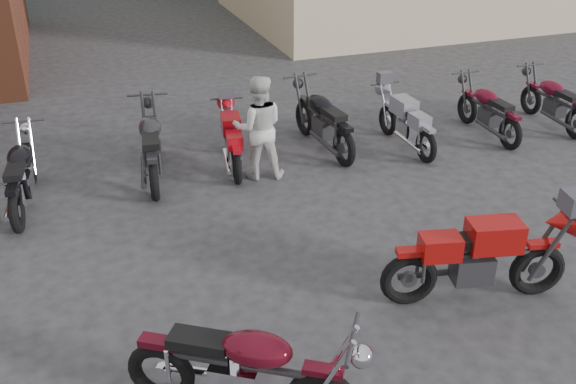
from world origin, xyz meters
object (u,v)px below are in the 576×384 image
object	(u,v)px
row_bike_3	(151,142)
row_bike_8	(554,98)
row_bike_4	(232,137)
helmet	(262,355)
person_light	(259,128)
sportbike	(480,254)
row_bike_5	(323,117)
vintage_motorcycle	(243,364)
row_bike_6	(406,119)
row_bike_2	(21,171)
row_bike_7	(488,107)

from	to	relation	value
row_bike_3	row_bike_8	xyz separation A→B (m)	(7.71, -0.30, -0.07)
row_bike_4	row_bike_8	world-z (taller)	row_bike_8
helmet	person_light	bearing A→B (deg)	72.99
row_bike_8	row_bike_3	bearing A→B (deg)	89.57
person_light	row_bike_4	bearing A→B (deg)	-46.57
sportbike	row_bike_8	xyz separation A→B (m)	(4.64, 4.30, -0.07)
sportbike	row_bike_5	distance (m)	4.74
vintage_motorcycle	row_bike_4	distance (m)	5.57
row_bike_8	row_bike_4	bearing A→B (deg)	89.27
vintage_motorcycle	row_bike_8	world-z (taller)	vintage_motorcycle
row_bike_6	row_bike_5	bearing A→B (deg)	71.56
helmet	row_bike_8	xyz separation A→B (m)	(7.37, 4.52, 0.44)
person_light	row_bike_2	xyz separation A→B (m)	(-3.63, 0.19, -0.28)
row_bike_3	row_bike_8	bearing A→B (deg)	-84.54
row_bike_5	vintage_motorcycle	bearing A→B (deg)	146.61
helmet	row_bike_2	xyz separation A→B (m)	(-2.32, 4.47, 0.47)
helmet	row_bike_5	world-z (taller)	row_bike_5
row_bike_7	row_bike_8	size ratio (longest dim) A/B	0.99
row_bike_2	row_bike_5	size ratio (longest dim) A/B	0.94
person_light	row_bike_2	distance (m)	3.64
helmet	row_bike_8	bearing A→B (deg)	31.54
row_bike_6	row_bike_7	bearing A→B (deg)	-91.49
row_bike_4	row_bike_6	size ratio (longest dim) A/B	0.97
row_bike_5	row_bike_7	size ratio (longest dim) A/B	1.12
helmet	row_bike_7	world-z (taller)	row_bike_7
helmet	row_bike_7	size ratio (longest dim) A/B	0.13
row_bike_3	vintage_motorcycle	bearing A→B (deg)	-172.46
row_bike_4	row_bike_7	distance (m)	4.89
sportbike	vintage_motorcycle	bearing A→B (deg)	-152.30
helmet	sportbike	bearing A→B (deg)	4.76
helmet	row_bike_6	size ratio (longest dim) A/B	0.13
row_bike_3	row_bike_5	xyz separation A→B (m)	(3.05, 0.14, -0.00)
person_light	row_bike_8	xyz separation A→B (m)	(6.06, 0.25, -0.30)
sportbike	row_bike_4	size ratio (longest dim) A/B	1.20
sportbike	person_light	bearing A→B (deg)	122.11
row_bike_4	row_bike_8	distance (m)	6.38
vintage_motorcycle	row_bike_2	world-z (taller)	vintage_motorcycle
row_bike_7	row_bike_6	bearing A→B (deg)	90.39
row_bike_4	row_bike_5	world-z (taller)	row_bike_5
helmet	row_bike_3	world-z (taller)	row_bike_3
row_bike_3	row_bike_7	size ratio (longest dim) A/B	1.13
row_bike_4	row_bike_8	bearing A→B (deg)	-83.41
person_light	row_bike_5	size ratio (longest dim) A/B	0.81
row_bike_2	row_bike_5	bearing A→B (deg)	-77.83
row_bike_2	sportbike	bearing A→B (deg)	-123.55
row_bike_4	row_bike_2	bearing A→B (deg)	104.98
row_bike_7	helmet	bearing A→B (deg)	128.00
sportbike	row_bike_3	distance (m)	5.53
sportbike	helmet	distance (m)	2.79
row_bike_8	vintage_motorcycle	bearing A→B (deg)	125.36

